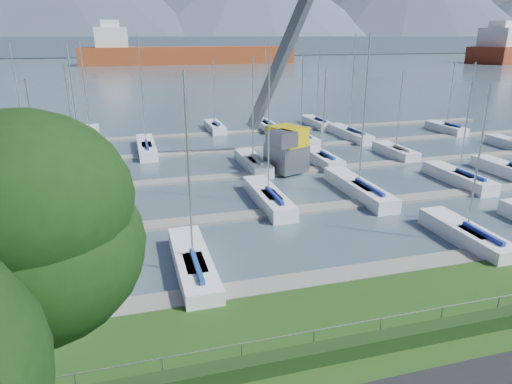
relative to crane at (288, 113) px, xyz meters
name	(u,v)px	position (x,y,z in m)	size (l,w,h in m)	color
water	(135,60)	(-7.58, 232.58, -5.73)	(800.00, 540.00, 0.20)	#435762
hedge	(340,350)	(-7.58, -27.82, -4.98)	(80.00, 0.70, 0.70)	#193212
fence	(337,326)	(-7.58, -27.42, -4.13)	(0.04, 0.04, 80.00)	gray
foothill	(131,46)	(-7.58, 302.58, 0.67)	(900.00, 80.00, 12.00)	#455165
docks	(215,178)	(-7.58, -1.42, -5.55)	(90.00, 41.60, 0.25)	slate
crane	(288,113)	(0.00, 0.00, 0.00)	(7.77, 12.90, 22.35)	slate
cargo_ship_mid	(180,56)	(12.05, 184.24, -1.79)	(99.46, 18.49, 21.50)	brown
sailboat_fleet	(168,114)	(-11.32, 1.41, 0.12)	(74.54, 49.53, 13.38)	navy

